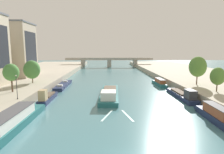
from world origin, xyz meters
The scene contains 17 objects.
quay_left centered at (-36.03, 55.00, 1.07)m, with size 36.00×170.00×2.14m, color #B2A893.
quay_right centered at (36.03, 55.00, 1.07)m, with size 36.00×170.00×2.14m, color #B2A893.
barge_midriver centered at (-1.34, 28.07, 0.84)m, with size 5.31×20.84×2.79m.
wake_behind_barge centered at (-0.17, 14.73, 0.01)m, with size 5.59×6.04×0.03m.
moored_boat_left_far centered at (-15.91, 10.05, 1.15)m, with size 3.52×17.00×2.75m.
moored_boat_left_end centered at (-15.56, 24.61, 0.93)m, with size 2.10×10.82×3.25m.
moored_boat_left_midway centered at (-15.88, 41.87, 0.51)m, with size 2.87×16.28×2.08m.
moored_boat_right_midway centered at (15.69, 11.63, 1.12)m, with size 2.39×10.75×2.70m.
moored_boat_right_end centered at (16.26, 26.08, 0.87)m, with size 2.46×15.02×2.97m.
moored_boat_right_second centered at (15.47, 42.77, 0.97)m, with size 2.33×11.19×2.32m.
tree_left_second centered at (-23.44, 24.94, 6.61)m, with size 3.40×3.40×6.43m.
tree_left_end_of_row centered at (-23.54, 36.81, 6.00)m, with size 4.55×4.55×6.51m.
tree_right_third centered at (23.27, 23.97, 5.67)m, with size 3.27×3.27×5.57m.
tree_right_end_of_row centered at (22.95, 32.79, 7.07)m, with size 4.59×4.59×7.74m.
lamppost_left_bank centered at (-19.36, 18.63, 4.74)m, with size 0.28×0.28×4.73m.
building_left_far_end centered at (-36.53, 50.65, 11.71)m, with size 15.80×12.06×19.11m.
bridge_far centered at (0.00, 111.54, 4.07)m, with size 60.05×4.40×6.40m.
Camera 1 is at (-2.09, -16.74, 11.50)m, focal length 29.56 mm.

